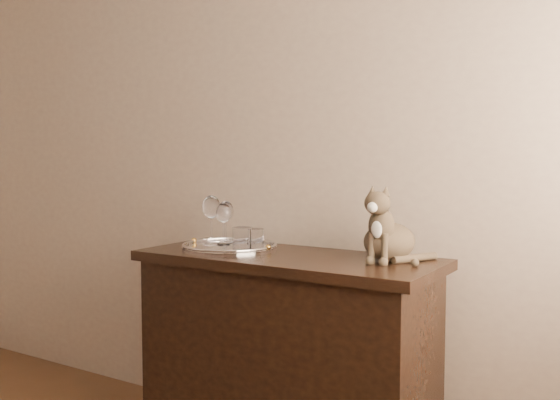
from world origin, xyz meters
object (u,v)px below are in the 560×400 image
(sideboard, at_px, (287,361))
(cat, at_px, (390,223))
(wine_glass_d, at_px, (223,224))
(wine_glass_c, at_px, (211,220))
(wine_glass_a, at_px, (226,222))
(tray, at_px, (230,247))
(tumbler_a, at_px, (242,238))
(tumbler_c, at_px, (255,239))

(sideboard, distance_m, cat, 0.69)
(wine_glass_d, bearing_deg, wine_glass_c, -159.68)
(cat, bearing_deg, wine_glass_a, -179.48)
(wine_glass_d, bearing_deg, tray, -25.63)
(wine_glass_c, relative_size, tumbler_a, 2.33)
(wine_glass_a, bearing_deg, wine_glass_d, -61.36)
(tray, xyz_separation_m, wine_glass_d, (-0.05, 0.02, 0.09))
(tray, height_order, cat, cat)
(wine_glass_c, relative_size, tumbler_c, 2.57)
(sideboard, bearing_deg, wine_glass_c, 175.55)
(wine_glass_d, distance_m, cat, 0.75)
(wine_glass_a, height_order, tumbler_a, wine_glass_a)
(wine_glass_c, distance_m, tumbler_a, 0.22)
(tray, height_order, tumbler_a, tumbler_a)
(sideboard, height_order, wine_glass_c, wine_glass_c)
(tumbler_a, bearing_deg, wine_glass_d, 155.12)
(tumbler_a, bearing_deg, sideboard, 5.61)
(tumbler_a, xyz_separation_m, cat, (0.59, 0.11, 0.09))
(tumbler_c, bearing_deg, tumbler_a, -130.11)
(tumbler_a, relative_size, cat, 0.32)
(wine_glass_c, bearing_deg, cat, 4.12)
(tumbler_c, relative_size, cat, 0.29)
(cat, bearing_deg, wine_glass_c, -174.18)
(cat, bearing_deg, wine_glass_d, -175.35)
(sideboard, bearing_deg, cat, 12.74)
(wine_glass_d, relative_size, cat, 0.63)
(wine_glass_a, distance_m, wine_glass_c, 0.08)
(sideboard, relative_size, wine_glass_c, 5.68)
(sideboard, relative_size, tumbler_a, 13.24)
(wine_glass_d, xyz_separation_m, cat, (0.74, 0.04, 0.04))
(sideboard, relative_size, wine_glass_a, 6.52)
(tray, bearing_deg, wine_glass_a, 135.70)
(tray, height_order, wine_glass_a, wine_glass_a)
(tumbler_a, distance_m, tumbler_c, 0.05)
(wine_glass_c, bearing_deg, wine_glass_a, 73.78)
(tray, relative_size, tumbler_a, 4.41)
(sideboard, relative_size, wine_glass_d, 6.70)
(sideboard, xyz_separation_m, wine_glass_d, (-0.35, 0.05, 0.52))
(sideboard, distance_m, tumbler_a, 0.52)
(wine_glass_c, height_order, cat, cat)
(wine_glass_c, bearing_deg, sideboard, -4.45)
(sideboard, height_order, tumbler_a, tumbler_a)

